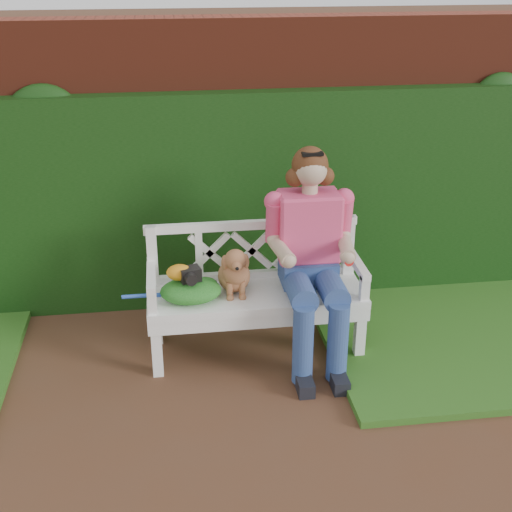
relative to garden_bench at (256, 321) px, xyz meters
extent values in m
plane|color=#53311E|center=(-0.59, -0.86, -0.24)|extent=(60.00, 60.00, 0.00)
cube|color=maroon|center=(-0.59, 1.04, 0.86)|extent=(10.00, 0.30, 2.20)
cube|color=#193E12|center=(-0.59, 0.82, 0.61)|extent=(10.00, 0.18, 1.70)
cube|color=#235911|center=(1.81, 0.04, -0.21)|extent=(2.60, 2.00, 0.05)
cube|color=black|center=(-0.45, -0.05, 0.43)|extent=(0.16, 0.13, 0.09)
ellipsoid|color=orange|center=(-0.52, -0.03, 0.44)|extent=(0.19, 0.15, 0.11)
camera|label=1|loc=(-0.57, -4.17, 2.44)|focal=48.00mm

